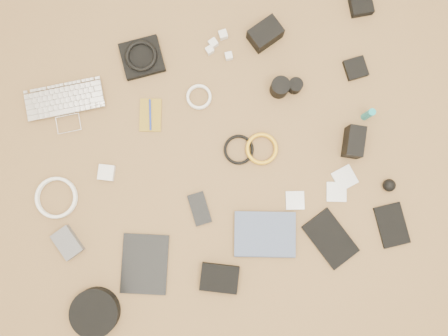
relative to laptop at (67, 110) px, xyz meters
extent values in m
cube|color=olive|center=(0.54, -0.34, -0.03)|extent=(4.00, 4.00, 0.04)
imported|color=silver|center=(0.00, 0.00, 0.00)|extent=(0.31, 0.22, 0.02)
cube|color=black|center=(0.33, 0.14, 0.00)|extent=(0.16, 0.15, 0.03)
torus|color=black|center=(0.33, 0.14, 0.02)|extent=(0.14, 0.14, 0.02)
cube|color=silver|center=(0.62, 0.14, 0.00)|extent=(0.04, 0.04, 0.03)
cube|color=silver|center=(0.60, 0.11, 0.00)|extent=(0.04, 0.04, 0.03)
cube|color=silver|center=(0.67, 0.16, 0.00)|extent=(0.03, 0.03, 0.03)
cube|color=silver|center=(0.67, 0.07, 0.00)|extent=(0.03, 0.03, 0.03)
cube|color=black|center=(0.83, 0.12, 0.02)|extent=(0.15, 0.13, 0.07)
cube|color=black|center=(1.23, 0.17, 0.01)|extent=(0.09, 0.10, 0.03)
cube|color=olive|center=(0.32, -0.09, -0.01)|extent=(0.11, 0.15, 0.01)
cylinder|color=#122797|center=(0.32, -0.09, 0.00)|extent=(0.03, 0.12, 0.01)
torus|color=white|center=(0.52, -0.06, -0.01)|extent=(0.13, 0.13, 0.01)
cylinder|color=black|center=(0.83, -0.10, 0.03)|extent=(0.09, 0.09, 0.08)
cylinder|color=black|center=(0.90, -0.10, 0.01)|extent=(0.07, 0.07, 0.05)
cube|color=black|center=(1.15, -0.08, 0.00)|extent=(0.09, 0.09, 0.02)
cube|color=silver|center=(0.10, -0.28, 0.00)|extent=(0.08, 0.08, 0.03)
torus|color=white|center=(-0.10, -0.33, -0.01)|extent=(0.21, 0.21, 0.01)
torus|color=black|center=(0.62, -0.30, -0.01)|extent=(0.16, 0.16, 0.01)
torus|color=gold|center=(0.71, -0.32, 0.00)|extent=(0.17, 0.17, 0.01)
cube|color=black|center=(1.06, -0.37, 0.03)|extent=(0.10, 0.13, 0.09)
cylinder|color=teal|center=(1.14, -0.28, 0.04)|extent=(0.04, 0.04, 0.10)
cube|color=#535357|center=(-0.09, -0.51, 0.00)|extent=(0.11, 0.14, 0.03)
cube|color=black|center=(0.18, -0.65, -0.01)|extent=(0.23, 0.26, 0.01)
cube|color=black|center=(0.43, -0.49, -0.01)|extent=(0.07, 0.13, 0.01)
cube|color=silver|center=(0.79, -0.54, -0.01)|extent=(0.08, 0.08, 0.01)
cube|color=silver|center=(0.96, -0.54, -0.01)|extent=(0.09, 0.09, 0.01)
cube|color=silver|center=(1.00, -0.50, -0.01)|extent=(0.10, 0.10, 0.01)
sphere|color=black|center=(1.16, -0.56, 0.01)|extent=(0.05, 0.05, 0.05)
cylinder|color=black|center=(-0.04, -0.78, 0.01)|extent=(0.22, 0.22, 0.05)
cube|color=black|center=(0.44, -0.76, 0.01)|extent=(0.17, 0.14, 0.04)
imported|color=#435172|center=(0.63, -0.73, 0.00)|extent=(0.27, 0.22, 0.02)
cube|color=black|center=(0.89, -0.71, 0.00)|extent=(0.20, 0.24, 0.01)
cube|color=black|center=(1.14, -0.71, -0.01)|extent=(0.11, 0.16, 0.01)
camera|label=1|loc=(0.52, -0.50, 1.69)|focal=35.00mm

